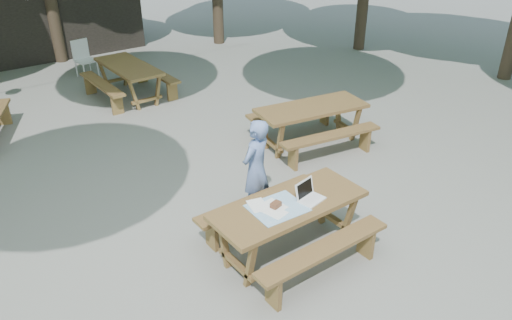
% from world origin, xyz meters
% --- Properties ---
extents(ground, '(80.00, 80.00, 0.00)m').
position_xyz_m(ground, '(0.00, 0.00, 0.00)').
color(ground, slate).
rests_on(ground, ground).
extents(pavilion, '(6.00, 3.00, 2.80)m').
position_xyz_m(pavilion, '(0.50, 10.50, 1.40)').
color(pavilion, black).
rests_on(pavilion, ground).
extents(main_picnic_table, '(2.00, 1.58, 0.75)m').
position_xyz_m(main_picnic_table, '(0.79, -1.05, 0.39)').
color(main_picnic_table, '#4E301B').
rests_on(main_picnic_table, ground).
extents(picnic_table_ne, '(2.14, 1.87, 0.75)m').
position_xyz_m(picnic_table_ne, '(3.11, 1.12, 0.39)').
color(picnic_table_ne, '#4E301B').
rests_on(picnic_table_ne, ground).
extents(picnic_table_far_e, '(1.61, 2.01, 0.75)m').
position_xyz_m(picnic_table_far_e, '(1.43, 5.32, 0.39)').
color(picnic_table_far_e, '#4E301B').
rests_on(picnic_table_far_e, ground).
extents(woman, '(0.63, 0.52, 1.47)m').
position_xyz_m(woman, '(0.97, -0.09, 0.74)').
color(woman, '#6781BD').
rests_on(woman, ground).
extents(plastic_chair, '(0.51, 0.51, 0.90)m').
position_xyz_m(plastic_chair, '(1.14, 7.34, 0.26)').
color(plastic_chair, silver).
rests_on(plastic_chair, ground).
extents(laptop, '(0.38, 0.32, 0.24)m').
position_xyz_m(laptop, '(1.03, -1.12, 0.81)').
color(laptop, white).
rests_on(laptop, main_picnic_table).
extents(tabletop_clutter, '(0.68, 0.64, 0.08)m').
position_xyz_m(tabletop_clutter, '(0.58, -1.04, 0.76)').
color(tabletop_clutter, '#3D94D1').
rests_on(tabletop_clutter, main_picnic_table).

